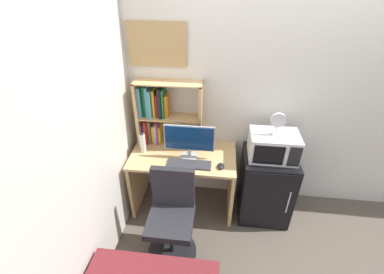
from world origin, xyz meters
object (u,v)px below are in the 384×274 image
at_px(computer_mouse, 221,166).
at_px(wall_corkboard, 157,44).
at_px(water_bottle, 143,143).
at_px(desk_chair, 172,220).
at_px(monitor, 189,140).
at_px(desk_fan, 278,123).
at_px(keyboard, 189,164).
at_px(hutch_bookshelf, 160,112).
at_px(microwave, 273,146).
at_px(mini_fridge, 265,186).

relative_size(computer_mouse, wall_corkboard, 0.16).
distance_m(water_bottle, desk_chair, 0.86).
xyz_separation_m(computer_mouse, water_bottle, (-0.84, 0.18, 0.09)).
distance_m(monitor, desk_fan, 0.87).
distance_m(monitor, wall_corkboard, 0.99).
distance_m(keyboard, desk_chair, 0.57).
relative_size(water_bottle, desk_fan, 1.01).
bearing_deg(water_bottle, monitor, -4.89).
bearing_deg(computer_mouse, monitor, 157.36).
distance_m(hutch_bookshelf, microwave, 1.23).
distance_m(hutch_bookshelf, keyboard, 0.65).
height_order(computer_mouse, microwave, microwave).
height_order(hutch_bookshelf, mini_fridge, hutch_bookshelf).
bearing_deg(wall_corkboard, computer_mouse, -34.97).
bearing_deg(desk_chair, mini_fridge, 32.81).
xyz_separation_m(computer_mouse, microwave, (0.51, 0.17, 0.17)).
bearing_deg(microwave, keyboard, -168.42).
height_order(water_bottle, desk_chair, water_bottle).
height_order(keyboard, computer_mouse, computer_mouse).
bearing_deg(microwave, desk_chair, -147.06).
relative_size(monitor, wall_corkboard, 0.90).
relative_size(monitor, keyboard, 1.16).
relative_size(keyboard, microwave, 0.94).
height_order(hutch_bookshelf, desk_fan, hutch_bookshelf).
height_order(computer_mouse, wall_corkboard, wall_corkboard).
bearing_deg(keyboard, hutch_bookshelf, 133.41).
xyz_separation_m(hutch_bookshelf, mini_fridge, (1.20, -0.22, -0.73)).
relative_size(mini_fridge, desk_fan, 3.44).
xyz_separation_m(hutch_bookshelf, wall_corkboard, (0.00, 0.09, 0.68)).
bearing_deg(computer_mouse, wall_corkboard, 145.03).
height_order(monitor, water_bottle, monitor).
bearing_deg(hutch_bookshelf, microwave, -10.27).
xyz_separation_m(monitor, mini_fridge, (0.84, 0.03, -0.56)).
xyz_separation_m(desk_chair, wall_corkboard, (-0.26, 0.91, 1.40)).
distance_m(keyboard, computer_mouse, 0.32).
bearing_deg(desk_fan, microwave, 49.71).
bearing_deg(mini_fridge, monitor, -177.91).
xyz_separation_m(mini_fridge, wall_corkboard, (-1.19, 0.31, 1.41)).
height_order(monitor, desk_chair, monitor).
bearing_deg(computer_mouse, microwave, 18.78).
bearing_deg(desk_chair, keyboard, 76.05).
relative_size(water_bottle, microwave, 0.49).
relative_size(mini_fridge, desk_chair, 0.86).
xyz_separation_m(computer_mouse, wall_corkboard, (-0.68, 0.48, 1.05)).
xyz_separation_m(mini_fridge, desk_fan, (-0.00, -0.00, 0.80)).
relative_size(monitor, desk_chair, 0.56).
bearing_deg(hutch_bookshelf, mini_fridge, -10.41).
relative_size(desk_fan, desk_chair, 0.25).
bearing_deg(microwave, monitor, -177.70).
height_order(hutch_bookshelf, wall_corkboard, wall_corkboard).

